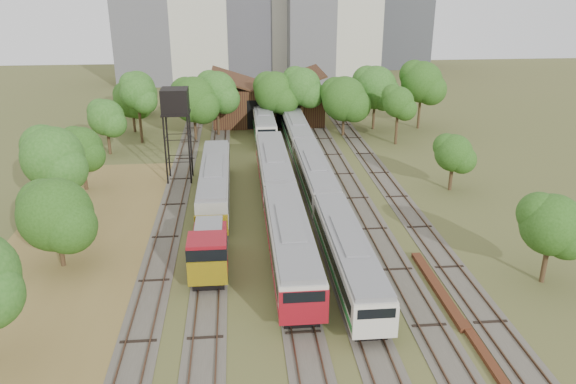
{
  "coord_description": "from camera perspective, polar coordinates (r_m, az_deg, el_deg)",
  "views": [
    {
      "loc": [
        -5.63,
        -25.78,
        20.61
      ],
      "look_at": [
        -1.29,
        20.95,
        2.5
      ],
      "focal_mm": 35.0,
      "sensor_mm": 36.0,
      "label": 1
    }
  ],
  "objects": [
    {
      "name": "tree_band_far",
      "position": [
        77.68,
        1.09,
        10.16
      ],
      "size": [
        43.76,
        9.44,
        9.59
      ],
      "color": "#382616",
      "rests_on": "ground"
    },
    {
      "name": "dry_grass_patch",
      "position": [
        41.45,
        -22.26,
        -10.44
      ],
      "size": [
        14.0,
        60.0,
        0.04
      ],
      "primitive_type": "cube",
      "color": "brown",
      "rests_on": "ground"
    },
    {
      "name": "shunter_locomotive",
      "position": [
        41.73,
        -8.03,
        -5.99
      ],
      "size": [
        2.78,
        8.1,
        3.64
      ],
      "color": "black",
      "rests_on": "ground"
    },
    {
      "name": "tree_band_left",
      "position": [
        58.26,
        -19.85,
        4.14
      ],
      "size": [
        7.91,
        77.36,
        8.63
      ],
      "color": "#382616",
      "rests_on": "ground"
    },
    {
      "name": "ground",
      "position": [
        33.48,
        5.77,
        -17.02
      ],
      "size": [
        240.0,
        240.0,
        0.0
      ],
      "primitive_type": "plane",
      "color": "#475123",
      "rests_on": "ground"
    },
    {
      "name": "rail_pile_far",
      "position": [
        34.95,
        20.01,
        -16.24
      ],
      "size": [
        0.55,
        8.83,
        0.29
      ],
      "primitive_type": "cube",
      "color": "#562B18",
      "rests_on": "ground"
    },
    {
      "name": "water_tower",
      "position": [
        59.54,
        -11.39,
        8.8
      ],
      "size": [
        2.86,
        2.86,
        9.9
      ],
      "color": "black",
      "rests_on": "ground"
    },
    {
      "name": "railcar_rear",
      "position": [
        78.17,
        -2.51,
        7.15
      ],
      "size": [
        2.74,
        16.08,
        3.38
      ],
      "color": "black",
      "rests_on": "ground"
    },
    {
      "name": "rail_pile_near",
      "position": [
        41.24,
        14.97,
        -9.41
      ],
      "size": [
        0.68,
        10.18,
        0.34
      ],
      "primitive_type": "cube",
      "color": "#562B18",
      "rests_on": "ground"
    },
    {
      "name": "maintenance_shed",
      "position": [
        85.73,
        -2.12,
        9.18
      ],
      "size": [
        16.45,
        11.55,
        7.58
      ],
      "color": "#351913",
      "rests_on": "ground"
    },
    {
      "name": "railcar_red_set",
      "position": [
        49.67,
        -0.73,
        -0.91
      ],
      "size": [
        3.05,
        34.57,
        3.77
      ],
      "color": "black",
      "rests_on": "ground"
    },
    {
      "name": "tracks",
      "position": [
        55.01,
        0.26,
        -0.86
      ],
      "size": [
        24.6,
        80.0,
        0.19
      ],
      "color": "#4C473D",
      "rests_on": "ground"
    },
    {
      "name": "old_grey_coach",
      "position": [
        55.36,
        -7.45,
        1.16
      ],
      "size": [
        2.81,
        18.0,
        3.47
      ],
      "color": "black",
      "rests_on": "ground"
    },
    {
      "name": "tower_far_right",
      "position": [
        141.6,
        11.53,
        18.03
      ],
      "size": [
        12.0,
        12.0,
        28.0
      ],
      "primitive_type": "cube",
      "color": "#3D3F44",
      "rests_on": "ground"
    },
    {
      "name": "railcar_green_set",
      "position": [
        56.74,
        2.73,
        1.69
      ],
      "size": [
        2.72,
        52.08,
        3.36
      ],
      "color": "black",
      "rests_on": "ground"
    },
    {
      "name": "tree_band_right",
      "position": [
        56.61,
        17.03,
        3.8
      ],
      "size": [
        5.08,
        39.92,
        7.55
      ],
      "color": "#382616",
      "rests_on": "ground"
    }
  ]
}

